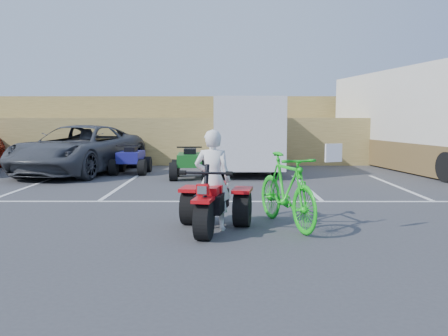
{
  "coord_description": "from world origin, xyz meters",
  "views": [
    {
      "loc": [
        0.36,
        -8.86,
        2.02
      ],
      "look_at": [
        0.33,
        0.67,
        1.0
      ],
      "focal_mm": 38.0,
      "sensor_mm": 36.0,
      "label": 1
    }
  ],
  "objects_px": {
    "quad_atv_blue": "(131,174)",
    "quad_atv_green": "(190,178)",
    "green_dirt_bike": "(286,190)",
    "red_trike_atv": "(211,231)",
    "cargo_trailer": "(246,132)",
    "rider": "(213,180)",
    "rv_motorhome": "(421,127)",
    "grey_pickup": "(79,149)"
  },
  "relations": [
    {
      "from": "rider",
      "to": "rv_motorhome",
      "type": "distance_m",
      "value": 12.84
    },
    {
      "from": "rider",
      "to": "quad_atv_green",
      "type": "height_order",
      "value": "rider"
    },
    {
      "from": "red_trike_atv",
      "to": "quad_atv_blue",
      "type": "relative_size",
      "value": 1.06
    },
    {
      "from": "quad_atv_blue",
      "to": "quad_atv_green",
      "type": "relative_size",
      "value": 0.97
    },
    {
      "from": "cargo_trailer",
      "to": "green_dirt_bike",
      "type": "bearing_deg",
      "value": -87.96
    },
    {
      "from": "quad_atv_blue",
      "to": "quad_atv_green",
      "type": "bearing_deg",
      "value": -30.7
    },
    {
      "from": "red_trike_atv",
      "to": "rv_motorhome",
      "type": "height_order",
      "value": "rv_motorhome"
    },
    {
      "from": "quad_atv_blue",
      "to": "quad_atv_green",
      "type": "height_order",
      "value": "quad_atv_green"
    },
    {
      "from": "grey_pickup",
      "to": "cargo_trailer",
      "type": "relative_size",
      "value": 1.08
    },
    {
      "from": "rider",
      "to": "rv_motorhome",
      "type": "bearing_deg",
      "value": -118.21
    },
    {
      "from": "quad_atv_green",
      "to": "quad_atv_blue",
      "type": "bearing_deg",
      "value": 146.05
    },
    {
      "from": "rider",
      "to": "green_dirt_bike",
      "type": "relative_size",
      "value": 0.79
    },
    {
      "from": "red_trike_atv",
      "to": "rider",
      "type": "distance_m",
      "value": 0.92
    },
    {
      "from": "red_trike_atv",
      "to": "cargo_trailer",
      "type": "bearing_deg",
      "value": 93.39
    },
    {
      "from": "green_dirt_bike",
      "to": "grey_pickup",
      "type": "height_order",
      "value": "grey_pickup"
    },
    {
      "from": "red_trike_atv",
      "to": "quad_atv_green",
      "type": "bearing_deg",
      "value": 106.65
    },
    {
      "from": "green_dirt_bike",
      "to": "quad_atv_blue",
      "type": "relative_size",
      "value": 1.38
    },
    {
      "from": "grey_pickup",
      "to": "quad_atv_green",
      "type": "xyz_separation_m",
      "value": [
        4.13,
        -1.53,
        -0.87
      ]
    },
    {
      "from": "grey_pickup",
      "to": "quad_atv_green",
      "type": "bearing_deg",
      "value": -8.02
    },
    {
      "from": "green_dirt_bike",
      "to": "quad_atv_blue",
      "type": "xyz_separation_m",
      "value": [
        -4.53,
        8.33,
        -0.69
      ]
    },
    {
      "from": "cargo_trailer",
      "to": "quad_atv_green",
      "type": "distance_m",
      "value": 3.31
    },
    {
      "from": "grey_pickup",
      "to": "quad_atv_green",
      "type": "relative_size",
      "value": 3.67
    },
    {
      "from": "red_trike_atv",
      "to": "rider",
      "type": "bearing_deg",
      "value": 90.0
    },
    {
      "from": "rider",
      "to": "grey_pickup",
      "type": "xyz_separation_m",
      "value": [
        -5.08,
        8.72,
        -0.03
      ]
    },
    {
      "from": "red_trike_atv",
      "to": "quad_atv_green",
      "type": "xyz_separation_m",
      "value": [
        -0.92,
        7.33,
        0.0
      ]
    },
    {
      "from": "rv_motorhome",
      "to": "quad_atv_blue",
      "type": "height_order",
      "value": "rv_motorhome"
    },
    {
      "from": "cargo_trailer",
      "to": "quad_atv_blue",
      "type": "bearing_deg",
      "value": -168.35
    },
    {
      "from": "quad_atv_blue",
      "to": "green_dirt_bike",
      "type": "bearing_deg",
      "value": -60.6
    },
    {
      "from": "quad_atv_green",
      "to": "rider",
      "type": "bearing_deg",
      "value": -84.94
    },
    {
      "from": "grey_pickup",
      "to": "rv_motorhome",
      "type": "bearing_deg",
      "value": 18.61
    },
    {
      "from": "quad_atv_green",
      "to": "cargo_trailer",
      "type": "bearing_deg",
      "value": 46.63
    },
    {
      "from": "red_trike_atv",
      "to": "quad_atv_green",
      "type": "height_order",
      "value": "red_trike_atv"
    },
    {
      "from": "rider",
      "to": "quad_atv_blue",
      "type": "relative_size",
      "value": 1.09
    },
    {
      "from": "rider",
      "to": "quad_atv_green",
      "type": "relative_size",
      "value": 1.06
    },
    {
      "from": "green_dirt_bike",
      "to": "quad_atv_blue",
      "type": "bearing_deg",
      "value": 99.8
    },
    {
      "from": "grey_pickup",
      "to": "quad_atv_blue",
      "type": "xyz_separation_m",
      "value": [
        1.9,
        -0.17,
        -0.87
      ]
    },
    {
      "from": "rv_motorhome",
      "to": "quad_atv_green",
      "type": "relative_size",
      "value": 6.37
    },
    {
      "from": "red_trike_atv",
      "to": "green_dirt_bike",
      "type": "distance_m",
      "value": 1.59
    },
    {
      "from": "red_trike_atv",
      "to": "grey_pickup",
      "type": "distance_m",
      "value": 10.24
    },
    {
      "from": "rider",
      "to": "green_dirt_bike",
      "type": "bearing_deg",
      "value": -160.91
    },
    {
      "from": "cargo_trailer",
      "to": "rv_motorhome",
      "type": "xyz_separation_m",
      "value": [
        6.84,
        0.71,
        0.19
      ]
    },
    {
      "from": "red_trike_atv",
      "to": "quad_atv_blue",
      "type": "bearing_deg",
      "value": 119.41
    }
  ]
}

